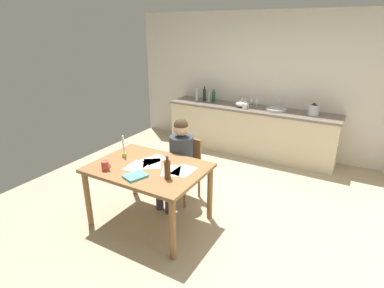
{
  "coord_description": "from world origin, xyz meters",
  "views": [
    {
      "loc": [
        1.8,
        -3.14,
        2.3
      ],
      "look_at": [
        -0.07,
        0.14,
        0.85
      ],
      "focal_mm": 28.44,
      "sensor_mm": 36.0,
      "label": 1
    }
  ],
  "objects_px": {
    "dining_table": "(149,174)",
    "wine_glass_back_right": "(242,99)",
    "wine_bottle_on_table": "(167,169)",
    "wine_glass_back_left": "(245,99)",
    "sink_unit": "(276,109)",
    "bottle_wine_red": "(209,96)",
    "book_magazine": "(135,176)",
    "bottle_oil": "(197,96)",
    "candlestick": "(124,151)",
    "mixing_bowl": "(242,104)",
    "stovetop_kettle": "(314,110)",
    "person_seated": "(178,157)",
    "chair_at_table": "(185,166)",
    "bottle_sauce": "(214,97)",
    "wine_glass_near_sink": "(257,101)",
    "wine_glass_by_kettle": "(251,100)",
    "bottle_vinegar": "(204,95)",
    "teacup_on_counter": "(245,106)",
    "coffee_mug": "(105,166)"
  },
  "relations": [
    {
      "from": "bottle_vinegar",
      "to": "wine_glass_by_kettle",
      "type": "xyz_separation_m",
      "value": [
        0.97,
        0.08,
        -0.02
      ]
    },
    {
      "from": "mixing_bowl",
      "to": "wine_glass_by_kettle",
      "type": "height_order",
      "value": "wine_glass_by_kettle"
    },
    {
      "from": "coffee_mug",
      "to": "bottle_oil",
      "type": "height_order",
      "value": "bottle_oil"
    },
    {
      "from": "stovetop_kettle",
      "to": "chair_at_table",
      "type": "bearing_deg",
      "value": -122.3
    },
    {
      "from": "wine_glass_near_sink",
      "to": "teacup_on_counter",
      "type": "distance_m",
      "value": 0.33
    },
    {
      "from": "book_magazine",
      "to": "bottle_oil",
      "type": "xyz_separation_m",
      "value": [
        -0.89,
        3.02,
        0.24
      ]
    },
    {
      "from": "bottle_vinegar",
      "to": "stovetop_kettle",
      "type": "height_order",
      "value": "bottle_vinegar"
    },
    {
      "from": "mixing_bowl",
      "to": "stovetop_kettle",
      "type": "bearing_deg",
      "value": 1.54
    },
    {
      "from": "wine_bottle_on_table",
      "to": "teacup_on_counter",
      "type": "height_order",
      "value": "wine_bottle_on_table"
    },
    {
      "from": "book_magazine",
      "to": "bottle_oil",
      "type": "relative_size",
      "value": 0.88
    },
    {
      "from": "wine_bottle_on_table",
      "to": "bottle_wine_red",
      "type": "distance_m",
      "value": 3.12
    },
    {
      "from": "dining_table",
      "to": "book_magazine",
      "type": "distance_m",
      "value": 0.32
    },
    {
      "from": "sink_unit",
      "to": "wine_glass_back_right",
      "type": "relative_size",
      "value": 2.34
    },
    {
      "from": "chair_at_table",
      "to": "bottle_wine_red",
      "type": "height_order",
      "value": "bottle_wine_red"
    },
    {
      "from": "bottle_wine_red",
      "to": "wine_glass_back_left",
      "type": "xyz_separation_m",
      "value": [
        0.72,
        0.13,
        -0.01
      ]
    },
    {
      "from": "sink_unit",
      "to": "wine_glass_near_sink",
      "type": "distance_m",
      "value": 0.45
    },
    {
      "from": "dining_table",
      "to": "wine_glass_back_right",
      "type": "height_order",
      "value": "wine_glass_back_right"
    },
    {
      "from": "coffee_mug",
      "to": "wine_glass_back_right",
      "type": "bearing_deg",
      "value": 82.89
    },
    {
      "from": "mixing_bowl",
      "to": "chair_at_table",
      "type": "bearing_deg",
      "value": -91.1
    },
    {
      "from": "dining_table",
      "to": "person_seated",
      "type": "xyz_separation_m",
      "value": [
        0.06,
        0.58,
        0.02
      ]
    },
    {
      "from": "mixing_bowl",
      "to": "wine_glass_back_right",
      "type": "xyz_separation_m",
      "value": [
        -0.07,
        0.18,
        0.05
      ]
    },
    {
      "from": "stovetop_kettle",
      "to": "teacup_on_counter",
      "type": "distance_m",
      "value": 1.18
    },
    {
      "from": "dining_table",
      "to": "person_seated",
      "type": "distance_m",
      "value": 0.58
    },
    {
      "from": "coffee_mug",
      "to": "mixing_bowl",
      "type": "bearing_deg",
      "value": 81.16
    },
    {
      "from": "chair_at_table",
      "to": "book_magazine",
      "type": "distance_m",
      "value": 1.06
    },
    {
      "from": "coffee_mug",
      "to": "bottle_vinegar",
      "type": "distance_m",
      "value": 3.21
    },
    {
      "from": "person_seated",
      "to": "chair_at_table",
      "type": "bearing_deg",
      "value": 84.25
    },
    {
      "from": "bottle_oil",
      "to": "wine_glass_near_sink",
      "type": "height_order",
      "value": "bottle_oil"
    },
    {
      "from": "coffee_mug",
      "to": "bottle_sauce",
      "type": "relative_size",
      "value": 0.51
    },
    {
      "from": "wine_bottle_on_table",
      "to": "wine_glass_back_left",
      "type": "bearing_deg",
      "value": 94.93
    },
    {
      "from": "mixing_bowl",
      "to": "bottle_oil",
      "type": "bearing_deg",
      "value": -177.72
    },
    {
      "from": "bottle_sauce",
      "to": "dining_table",
      "type": "bearing_deg",
      "value": -79.39
    },
    {
      "from": "candlestick",
      "to": "sink_unit",
      "type": "bearing_deg",
      "value": 66.52
    },
    {
      "from": "candlestick",
      "to": "bottle_wine_red",
      "type": "distance_m",
      "value": 2.75
    },
    {
      "from": "bottle_oil",
      "to": "wine_glass_back_right",
      "type": "height_order",
      "value": "bottle_oil"
    },
    {
      "from": "mixing_bowl",
      "to": "wine_glass_back_left",
      "type": "height_order",
      "value": "wine_glass_back_left"
    },
    {
      "from": "wine_glass_near_sink",
      "to": "wine_glass_by_kettle",
      "type": "distance_m",
      "value": 0.11
    },
    {
      "from": "candlestick",
      "to": "person_seated",
      "type": "bearing_deg",
      "value": 45.42
    },
    {
      "from": "stovetop_kettle",
      "to": "wine_glass_by_kettle",
      "type": "xyz_separation_m",
      "value": [
        -1.16,
        0.15,
        0.01
      ]
    },
    {
      "from": "chair_at_table",
      "to": "bottle_oil",
      "type": "height_order",
      "value": "bottle_oil"
    },
    {
      "from": "bottle_oil",
      "to": "wine_glass_back_right",
      "type": "xyz_separation_m",
      "value": [
        0.88,
        0.22,
        -0.0
      ]
    },
    {
      "from": "dining_table",
      "to": "candlestick",
      "type": "distance_m",
      "value": 0.48
    },
    {
      "from": "wine_glass_back_right",
      "to": "chair_at_table",
      "type": "bearing_deg",
      "value": -89.16
    },
    {
      "from": "sink_unit",
      "to": "bottle_wine_red",
      "type": "bearing_deg",
      "value": 179.14
    },
    {
      "from": "chair_at_table",
      "to": "bottle_sauce",
      "type": "bearing_deg",
      "value": 105.85
    },
    {
      "from": "bottle_vinegar",
      "to": "bottle_wine_red",
      "type": "relative_size",
      "value": 1.05
    },
    {
      "from": "dining_table",
      "to": "bottle_wine_red",
      "type": "distance_m",
      "value": 2.91
    },
    {
      "from": "person_seated",
      "to": "bottle_oil",
      "type": "xyz_separation_m",
      "value": [
        -0.9,
        2.14,
        0.33
      ]
    },
    {
      "from": "bottle_oil",
      "to": "bottle_vinegar",
      "type": "xyz_separation_m",
      "value": [
        0.1,
        0.14,
        0.01
      ]
    },
    {
      "from": "bottle_sauce",
      "to": "bottle_wine_red",
      "type": "bearing_deg",
      "value": -147.55
    }
  ]
}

